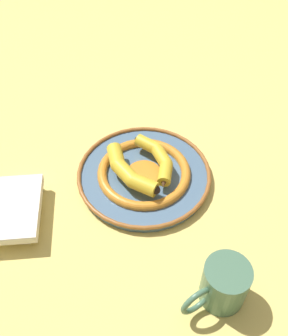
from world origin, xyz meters
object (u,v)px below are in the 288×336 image
banana_a (159,158)px  banana_b (127,170)px  coffee_mug (223,284)px  book_stack (11,210)px  decorative_bowl (144,174)px

banana_a → banana_b: 0.08m
banana_b → coffee_mug: coffee_mug is taller
banana_b → banana_a: bearing=81.2°
banana_a → book_stack: size_ratio=0.93×
banana_b → decorative_bowl: bearing=78.0°
decorative_bowl → banana_b: banana_b is taller
decorative_bowl → book_stack: size_ratio=1.70×
book_stack → coffee_mug: bearing=67.7°
decorative_bowl → banana_b: bearing=-76.3°
banana_b → book_stack: (0.04, -0.26, -0.02)m
decorative_bowl → book_stack: (0.05, -0.30, 0.01)m
decorative_bowl → coffee_mug: size_ratio=2.35×
banana_a → book_stack: banana_a is taller
banana_a → book_stack: 0.35m
book_stack → coffee_mug: (0.26, 0.39, 0.03)m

